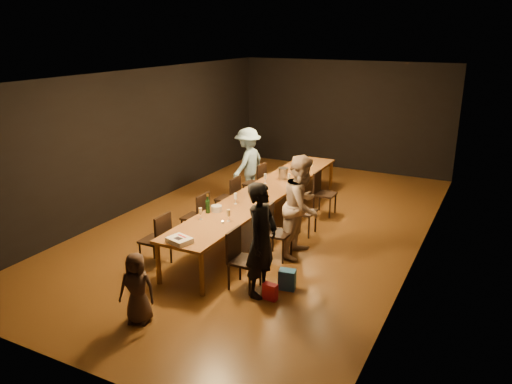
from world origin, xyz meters
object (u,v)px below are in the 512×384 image
at_px(table, 264,193).
at_px(woman_birthday, 262,240).
at_px(chair_right_0, 245,260).
at_px(ice_bucket, 283,173).
at_px(chair_left_1, 195,216).
at_px(man_blue, 248,163).
at_px(champagne_bottle, 208,203).
at_px(chair_left_0, 155,239).
at_px(birthday_cake, 179,240).
at_px(child, 137,288).
at_px(chair_left_2, 227,198).
at_px(woman_tan, 302,206).
at_px(chair_right_1, 278,233).
at_px(chair_right_2, 304,211).
at_px(chair_right_3, 325,194).
at_px(plate_stack, 217,208).
at_px(chair_left_3, 254,183).

relative_size(table, woman_birthday, 3.44).
relative_size(chair_right_0, ice_bucket, 4.04).
distance_m(chair_left_1, man_blue, 2.71).
bearing_deg(champagne_bottle, chair_left_0, -122.18).
xyz_separation_m(birthday_cake, ice_bucket, (-0.00, 3.80, 0.08)).
relative_size(chair_left_1, child, 0.93).
distance_m(chair_left_2, woman_tan, 2.22).
height_order(woman_tan, birthday_cake, woman_tan).
distance_m(chair_right_1, ice_bucket, 2.37).
distance_m(chair_right_2, woman_birthday, 2.49).
distance_m(chair_right_0, chair_right_1, 1.20).
bearing_deg(chair_right_3, ice_bucket, -74.79).
xyz_separation_m(chair_right_0, chair_right_3, (0.00, 3.60, 0.00)).
bearing_deg(chair_right_0, plate_stack, -131.92).
xyz_separation_m(chair_right_1, birthday_cake, (-0.87, -1.64, 0.32)).
relative_size(man_blue, plate_stack, 8.79).
xyz_separation_m(birthday_cake, plate_stack, (-0.21, 1.41, 0.01)).
bearing_deg(woman_tan, chair_right_3, 8.50).
bearing_deg(chair_right_0, chair_left_3, -154.72).
distance_m(chair_left_0, chair_left_2, 2.40).
height_order(chair_left_2, ice_bucket, ice_bucket).
bearing_deg(chair_left_1, chair_left_2, 0.00).
bearing_deg(birthday_cake, champagne_bottle, 118.55).
relative_size(chair_left_1, chair_left_2, 1.00).
xyz_separation_m(table, birthday_cake, (-0.02, -2.84, 0.09)).
bearing_deg(table, champagne_bottle, -101.70).
xyz_separation_m(chair_left_3, plate_stack, (0.62, -2.63, 0.34)).
distance_m(chair_right_3, chair_left_0, 3.98).
distance_m(chair_right_2, man_blue, 2.51).
bearing_deg(plate_stack, chair_right_1, 12.15).
height_order(table, chair_left_0, chair_left_0).
bearing_deg(chair_right_3, plate_stack, -22.27).
height_order(chair_right_1, woman_tan, woman_tan).
distance_m(chair_right_3, plate_stack, 2.86).
distance_m(chair_right_2, chair_left_2, 1.70).
bearing_deg(chair_left_2, man_blue, 11.58).
bearing_deg(chair_left_2, ice_bucket, -40.73).
xyz_separation_m(chair_left_0, champagne_bottle, (0.53, 0.84, 0.46)).
distance_m(chair_right_0, chair_left_2, 2.94).
relative_size(chair_right_0, champagne_bottle, 2.69).
height_order(chair_left_3, woman_birthday, woman_birthday).
bearing_deg(birthday_cake, woman_tan, 74.42).
bearing_deg(child, chair_left_1, 88.75).
distance_m(chair_right_2, plate_stack, 1.82).
distance_m(table, chair_right_2, 0.88).
relative_size(chair_right_3, plate_stack, 4.94).
relative_size(chair_left_0, chair_left_2, 1.00).
distance_m(child, plate_stack, 2.47).
xyz_separation_m(chair_right_0, chair_right_2, (0.00, 2.40, 0.00)).
xyz_separation_m(child, plate_stack, (-0.24, 2.44, 0.30)).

